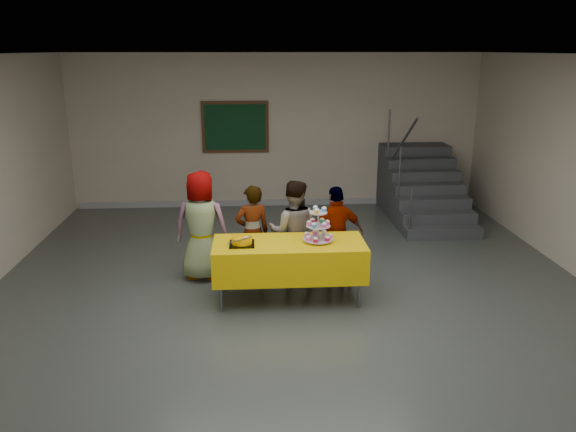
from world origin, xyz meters
name	(u,v)px	position (x,y,z in m)	size (l,w,h in m)	color
room_shell	(297,138)	(0.00, 0.02, 2.13)	(10.00, 10.04, 3.02)	#4C514C
bake_table	(289,259)	(-0.05, 0.49, 0.56)	(1.88, 0.78, 0.77)	#595960
cupcake_stand	(318,228)	(0.31, 0.51, 0.94)	(0.38, 0.38, 0.44)	silver
bear_cake	(242,240)	(-0.64, 0.45, 0.83)	(0.32, 0.36, 0.12)	black
schoolchild_a	(201,226)	(-1.20, 1.28, 0.76)	(0.74, 0.48, 1.52)	#5B5C65
schoolchild_b	(252,233)	(-0.50, 1.24, 0.66)	(0.48, 0.32, 1.32)	slate
schoolchild_c	(293,232)	(0.05, 1.11, 0.71)	(0.69, 0.53, 1.41)	slate
schoolchild_d	(336,235)	(0.62, 1.06, 0.66)	(0.78, 0.32, 1.33)	slate
staircase	(420,190)	(2.70, 4.13, 0.49)	(1.30, 2.40, 2.04)	#424447
noticeboard	(235,127)	(-0.80, 4.96, 1.60)	(1.30, 0.05, 1.00)	#472B16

